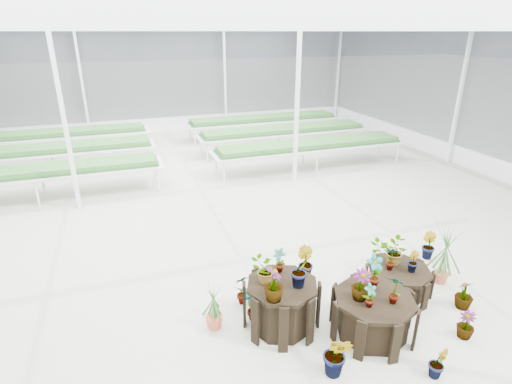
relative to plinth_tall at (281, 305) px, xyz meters
name	(u,v)px	position (x,y,z in m)	size (l,w,h in m)	color
ground_plane	(237,268)	(-0.18, 1.76, -0.38)	(24.00, 24.00, 0.00)	gray
greenhouse_shell	(235,155)	(-0.18, 1.76, 1.87)	(18.00, 24.00, 4.50)	white
steel_frame	(235,155)	(-0.18, 1.76, 1.87)	(18.00, 24.00, 4.50)	silver
nursery_benches	(177,149)	(-0.18, 8.96, 0.04)	(16.00, 7.00, 0.84)	silver
plinth_tall	(281,305)	(0.00, 0.00, 0.00)	(1.11, 1.11, 0.76)	black
plinth_mid	(373,315)	(1.20, -0.60, -0.06)	(1.22, 1.22, 0.64)	black
plinth_low	(398,281)	(2.20, 0.10, -0.14)	(1.08, 1.08, 0.48)	black
nursery_plants	(358,276)	(1.36, 0.08, 0.16)	(4.84, 2.94, 1.31)	#32622B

